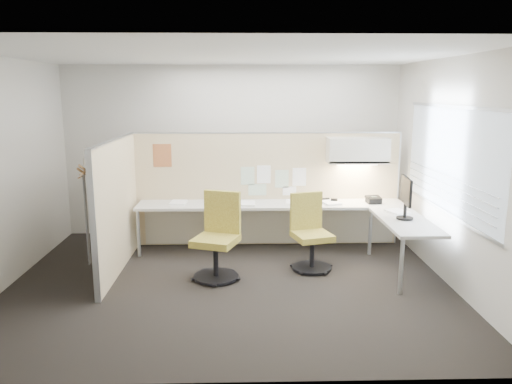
{
  "coord_description": "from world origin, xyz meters",
  "views": [
    {
      "loc": [
        0.17,
        -6.01,
        2.4
      ],
      "look_at": [
        0.36,
        0.8,
        1.0
      ],
      "focal_mm": 35.0,
      "sensor_mm": 36.0,
      "label": 1
    }
  ],
  "objects_px": {
    "desk": "(294,214)",
    "phone": "(373,200)",
    "chair_right": "(310,235)",
    "monitor": "(406,195)",
    "chair_left": "(218,239)"
  },
  "relations": [
    {
      "from": "chair_left",
      "to": "chair_right",
      "type": "distance_m",
      "value": 1.27
    },
    {
      "from": "desk",
      "to": "monitor",
      "type": "height_order",
      "value": "monitor"
    },
    {
      "from": "desk",
      "to": "chair_left",
      "type": "bearing_deg",
      "value": -138.41
    },
    {
      "from": "desk",
      "to": "chair_left",
      "type": "xyz_separation_m",
      "value": [
        -1.08,
        -0.96,
        -0.09
      ]
    },
    {
      "from": "chair_right",
      "to": "monitor",
      "type": "relative_size",
      "value": 1.83
    },
    {
      "from": "chair_right",
      "to": "monitor",
      "type": "xyz_separation_m",
      "value": [
        1.22,
        -0.19,
        0.58
      ]
    },
    {
      "from": "phone",
      "to": "chair_right",
      "type": "bearing_deg",
      "value": -149.79
    },
    {
      "from": "desk",
      "to": "phone",
      "type": "height_order",
      "value": "phone"
    },
    {
      "from": "chair_left",
      "to": "desk",
      "type": "bearing_deg",
      "value": 61.37
    },
    {
      "from": "monitor",
      "to": "phone",
      "type": "height_order",
      "value": "monitor"
    },
    {
      "from": "chair_right",
      "to": "phone",
      "type": "relative_size",
      "value": 4.49
    },
    {
      "from": "chair_right",
      "to": "phone",
      "type": "height_order",
      "value": "chair_right"
    },
    {
      "from": "desk",
      "to": "phone",
      "type": "relative_size",
      "value": 17.66
    },
    {
      "from": "chair_left",
      "to": "chair_right",
      "type": "xyz_separation_m",
      "value": [
        1.23,
        0.3,
        -0.04
      ]
    },
    {
      "from": "monitor",
      "to": "desk",
      "type": "bearing_deg",
      "value": 64.27
    }
  ]
}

